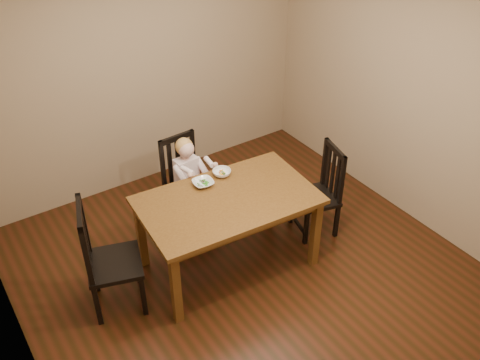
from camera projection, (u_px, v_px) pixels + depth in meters
room at (245, 152)px, 4.42m from camera, size 4.01×4.01×2.71m
dining_table at (228, 207)px, 4.87m from camera, size 1.66×1.07×0.80m
chair_child at (186, 183)px, 5.58m from camera, size 0.45×0.43×0.99m
chair_left at (107, 260)px, 4.55m from camera, size 0.58×0.59×1.10m
chair_right at (320, 192)px, 5.45m from camera, size 0.49×0.51×0.98m
toddler at (188, 174)px, 5.46m from camera, size 0.34×0.41×0.54m
bowl_peas at (203, 183)px, 4.97m from camera, size 0.21×0.21×0.05m
bowl_veg at (222, 173)px, 5.11m from camera, size 0.18×0.18×0.06m
fork at (200, 184)px, 4.93m from camera, size 0.06×0.13×0.05m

